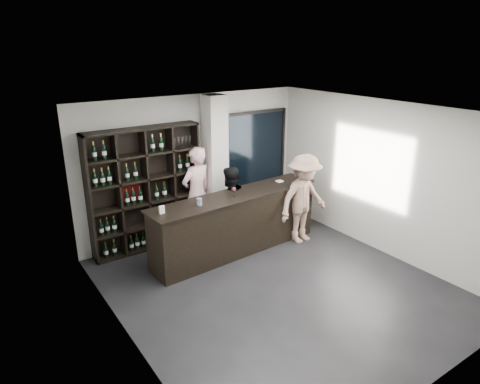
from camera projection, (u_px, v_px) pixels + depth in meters
floor at (276, 286)px, 7.18m from camera, size 5.00×5.50×0.01m
wine_shelf at (146, 190)px, 8.15m from camera, size 2.20×0.35×2.40m
structural_column at (215, 166)px, 8.80m from camera, size 0.40×0.40×2.90m
glass_panel at (256, 158)px, 9.62m from camera, size 1.60×0.08×2.10m
tasting_counter at (236, 223)px, 8.19m from camera, size 3.55×0.73×1.17m
taster_pink at (197, 194)px, 8.63m from camera, size 0.79×0.60×1.94m
taster_black at (230, 205)px, 8.50m from camera, size 0.83×0.68×1.59m
customer at (303, 199)px, 8.50m from camera, size 1.22×0.76×1.83m
wine_glass at (234, 191)px, 7.83m from camera, size 0.12×0.12×0.21m
spit_cup at (199, 202)px, 7.43m from camera, size 0.12×0.12×0.13m
napkin_stack at (280, 181)px, 8.71m from camera, size 0.13×0.13×0.02m
card_stand at (162, 210)px, 7.09m from camera, size 0.09×0.04×0.13m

